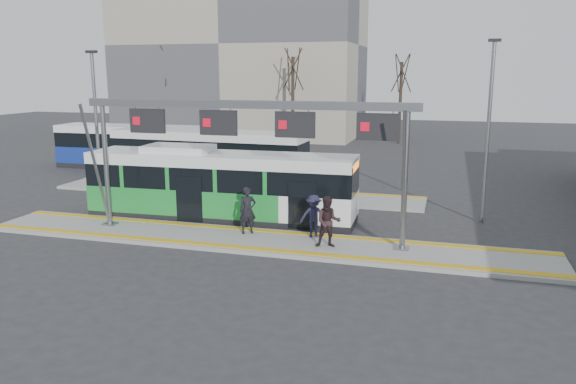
{
  "coord_description": "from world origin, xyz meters",
  "views": [
    {
      "loc": [
        6.91,
        -19.37,
        6.34
      ],
      "look_at": [
        0.46,
        3.0,
        1.39
      ],
      "focal_mm": 35.0,
      "sensor_mm": 36.0,
      "label": 1
    }
  ],
  "objects_px": {
    "gantry": "(247,129)",
    "passenger_c": "(314,216)",
    "passenger_a": "(248,210)",
    "hero_bus": "(220,186)",
    "passenger_b": "(328,222)"
  },
  "relations": [
    {
      "from": "passenger_a",
      "to": "gantry",
      "type": "bearing_deg",
      "value": -103.02
    },
    {
      "from": "hero_bus",
      "to": "passenger_b",
      "type": "bearing_deg",
      "value": -31.58
    },
    {
      "from": "hero_bus",
      "to": "passenger_b",
      "type": "distance_m",
      "value": 6.33
    },
    {
      "from": "hero_bus",
      "to": "gantry",
      "type": "bearing_deg",
      "value": -51.8
    },
    {
      "from": "gantry",
      "to": "passenger_b",
      "type": "relative_size",
      "value": 6.94
    },
    {
      "from": "hero_bus",
      "to": "passenger_c",
      "type": "height_order",
      "value": "hero_bus"
    },
    {
      "from": "gantry",
      "to": "passenger_c",
      "type": "bearing_deg",
      "value": 14.73
    },
    {
      "from": "gantry",
      "to": "passenger_b",
      "type": "height_order",
      "value": "gantry"
    },
    {
      "from": "gantry",
      "to": "passenger_c",
      "type": "distance_m",
      "value": 4.17
    },
    {
      "from": "passenger_c",
      "to": "passenger_b",
      "type": "bearing_deg",
      "value": -65.31
    },
    {
      "from": "passenger_a",
      "to": "passenger_b",
      "type": "distance_m",
      "value": 3.51
    },
    {
      "from": "hero_bus",
      "to": "passenger_c",
      "type": "xyz_separation_m",
      "value": [
        4.69,
        -2.03,
        -0.51
      ]
    },
    {
      "from": "hero_bus",
      "to": "passenger_a",
      "type": "relative_size",
      "value": 6.4
    },
    {
      "from": "passenger_b",
      "to": "hero_bus",
      "type": "bearing_deg",
      "value": 136.18
    },
    {
      "from": "passenger_c",
      "to": "passenger_a",
      "type": "bearing_deg",
      "value": 173.52
    }
  ]
}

